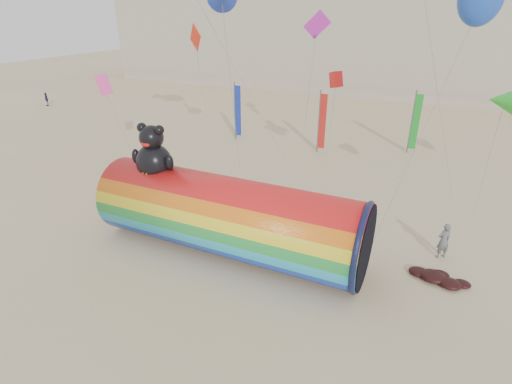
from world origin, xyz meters
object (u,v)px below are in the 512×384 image
at_px(windsock_assembly, 228,214).
at_px(fabric_bundle, 438,278).
at_px(hotel_building, 308,13).
at_px(kite_handler, 444,241).

height_order(windsock_assembly, fabric_bundle, windsock_assembly).
distance_m(hotel_building, windsock_assembly, 48.87).
bearing_deg(fabric_bundle, kite_handler, 89.40).
height_order(hotel_building, kite_handler, hotel_building).
height_order(kite_handler, fabric_bundle, kite_handler).
bearing_deg(kite_handler, windsock_assembly, -16.62).
bearing_deg(fabric_bundle, windsock_assembly, -169.59).
bearing_deg(windsock_assembly, hotel_building, 104.47).
distance_m(windsock_assembly, kite_handler, 10.48).
xyz_separation_m(windsock_assembly, fabric_bundle, (9.65, 1.77, -1.86)).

